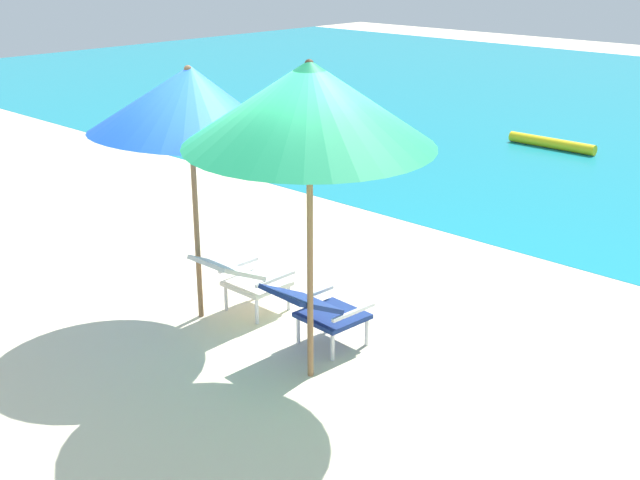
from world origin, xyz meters
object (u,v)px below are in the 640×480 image
Objects in this scene: lounge_chair_right at (318,308)px; beach_umbrella_right at (309,104)px; lounge_chair_left at (243,277)px; swim_buoy at (552,143)px; beach_umbrella_left at (190,102)px.

beach_umbrella_right reaches higher than lounge_chair_right.
swim_buoy is at bearing 98.44° from lounge_chair_left.
lounge_chair_right is (1.01, -0.03, 0.00)m from lounge_chair_left.
beach_umbrella_left is at bearing 176.43° from beach_umbrella_right.
beach_umbrella_right is at bearing -73.88° from swim_buoy.
swim_buoy is at bearing 96.23° from beach_umbrella_left.
swim_buoy is at bearing 106.12° from beach_umbrella_right.
lounge_chair_right is (2.22, -8.22, 0.31)m from swim_buoy.
lounge_chair_right is at bearing -1.67° from lounge_chair_left.
beach_umbrella_right reaches higher than beach_umbrella_left.
beach_umbrella_left is at bearing -168.49° from lounge_chair_right.
swim_buoy is at bearing 105.13° from lounge_chair_right.
beach_umbrella_left is at bearing -83.77° from swim_buoy.
lounge_chair_left is 1.01m from lounge_chair_right.
beach_umbrella_left is at bearing -134.61° from lounge_chair_left.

